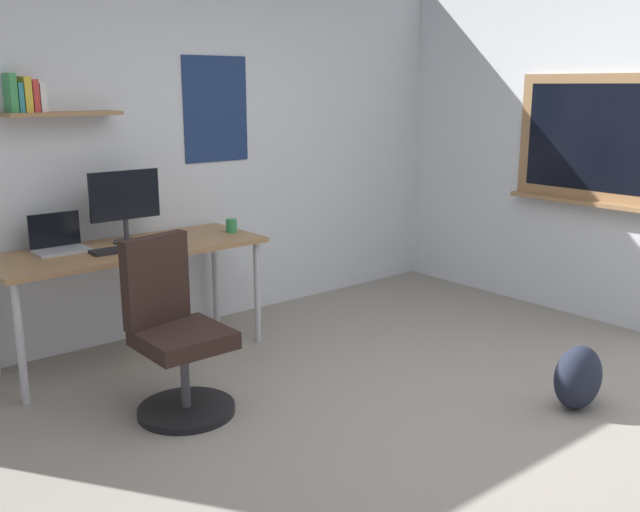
{
  "coord_description": "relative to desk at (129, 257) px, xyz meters",
  "views": [
    {
      "loc": [
        -2.44,
        -2.06,
        1.72
      ],
      "look_at": [
        -0.14,
        0.71,
        0.85
      ],
      "focal_mm": 39.92,
      "sensor_mm": 36.0,
      "label": 1
    }
  ],
  "objects": [
    {
      "name": "laptop",
      "position": [
        -0.38,
        0.16,
        0.12
      ],
      "size": [
        0.31,
        0.21,
        0.23
      ],
      "color": "#ADAFB5",
      "rests_on": "desk"
    },
    {
      "name": "computer_mouse",
      "position": [
        0.2,
        -0.08,
        0.08
      ],
      "size": [
        0.1,
        0.06,
        0.03
      ],
      "primitive_type": "ellipsoid",
      "color": "#262628",
      "rests_on": "desk"
    },
    {
      "name": "desk",
      "position": [
        0.0,
        0.0,
        0.0
      ],
      "size": [
        1.68,
        0.66,
        0.74
      ],
      "color": "#997047",
      "rests_on": "ground"
    },
    {
      "name": "backpack",
      "position": [
        1.52,
        -2.23,
        -0.49
      ],
      "size": [
        0.32,
        0.22,
        0.35
      ],
      "primitive_type": "ellipsoid",
      "color": "#1E2333",
      "rests_on": "ground"
    },
    {
      "name": "wall_back",
      "position": [
        0.59,
        0.41,
        0.63
      ],
      "size": [
        5.0,
        0.3,
        2.6
      ],
      "color": "silver",
      "rests_on": "ground"
    },
    {
      "name": "coffee_mug",
      "position": [
        0.74,
        -0.03,
        0.11
      ],
      "size": [
        0.08,
        0.08,
        0.09
      ],
      "primitive_type": "cylinder",
      "color": "#338C4C",
      "rests_on": "desk"
    },
    {
      "name": "ground_plane",
      "position": [
        0.59,
        -2.04,
        -0.67
      ],
      "size": [
        5.2,
        5.2,
        0.0
      ],
      "primitive_type": "plane",
      "color": "gray",
      "rests_on": "ground"
    },
    {
      "name": "monitor_primary",
      "position": [
        0.04,
        0.11,
        0.34
      ],
      "size": [
        0.46,
        0.17,
        0.46
      ],
      "color": "#38383D",
      "rests_on": "desk"
    },
    {
      "name": "office_chair",
      "position": [
        -0.16,
        -0.87,
        -0.26
      ],
      "size": [
        0.52,
        0.53,
        0.95
      ],
      "color": "black",
      "rests_on": "ground"
    },
    {
      "name": "keyboard",
      "position": [
        -0.08,
        -0.08,
        0.07
      ],
      "size": [
        0.37,
        0.13,
        0.02
      ],
      "primitive_type": "cube",
      "color": "black",
      "rests_on": "desk"
    }
  ]
}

